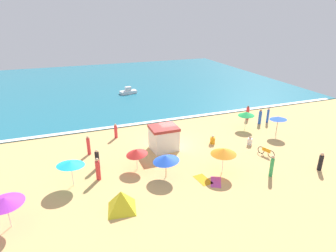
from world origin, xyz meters
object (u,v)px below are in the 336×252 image
Objects in this scene: beach_umbrella_0 at (137,152)px; beachgoer_4 at (250,141)px; beachgoer_9 at (260,117)px; beachgoer_7 at (89,146)px; beachgoer_0 at (272,166)px; beachgoer_2 at (116,131)px; beachgoer_10 at (268,115)px; beachgoer_8 at (97,160)px; beach_umbrella_3 at (5,201)px; small_boat_0 at (128,91)px; beach_umbrella_2 at (278,118)px; beach_tent at (121,200)px; parked_bicycle at (266,152)px; beachgoer_3 at (213,140)px; beach_umbrella_5 at (166,158)px; beachgoer_6 at (321,162)px; beach_umbrella_6 at (246,114)px; beach_umbrella_1 at (71,163)px; lifeguard_cabana at (164,138)px; beachgoer_1 at (248,113)px; beach_umbrella_4 at (224,151)px; beachgoer_5 at (98,169)px.

beachgoer_4 is at bearing 3.21° from beach_umbrella_0.
beachgoer_4 is 6.51m from beachgoer_9.
beachgoer_0 is at bearing -34.25° from beachgoer_7.
beachgoer_10 is at bearing -6.17° from beachgoer_2.
beachgoer_10 is at bearing 10.50° from beachgoer_8.
beach_umbrella_3 is 1.05× the size of small_boat_0.
beach_umbrella_2 is 0.97× the size of beach_tent.
beachgoer_7 is 1.07× the size of beachgoer_8.
beachgoer_3 reaches higher than parked_bicycle.
beach_umbrella_3 reaches higher than beachgoer_9.
beach_umbrella_5 is at bearing -96.50° from small_boat_0.
beachgoer_2 is 18.31m from beachgoer_10.
parked_bicycle is at bearing 123.81° from beachgoer_6.
beach_umbrella_6 is 3.89m from beachgoer_10.
beach_umbrella_0 is at bearing 64.06° from beach_tent.
beach_umbrella_0 reaches higher than beachgoer_8.
beach_umbrella_5 is 1.67× the size of beachgoer_2.
beach_umbrella_0 is 2.41× the size of beachgoer_4.
beach_umbrella_5 is 1.44× the size of beachgoer_10.
beachgoer_10 is (7.76, 10.20, 0.00)m from beachgoer_0.
beachgoer_0 is at bearing -15.76° from beach_umbrella_1.
beach_umbrella_3 is 8.30m from beachgoer_8.
beachgoer_0 is (15.32, -4.32, -1.03)m from beach_umbrella_1.
lifeguard_cabana is 13.45m from beachgoer_1.
beachgoer_7 is at bearing -177.29° from beachgoer_9.
beach_umbrella_6 reaches higher than beach_umbrella_5.
lifeguard_cabana is at bearing 21.54° from beach_umbrella_1.
parked_bicycle is 15.38m from beachgoer_2.
beach_umbrella_3 reaches higher than beachgoer_3.
beachgoer_1 is (4.17, 8.92, 0.43)m from parked_bicycle.
parked_bicycle is 26.74m from small_boat_0.
beach_umbrella_1 reaches higher than beachgoer_3.
beachgoer_6 is at bearing -14.07° from beach_umbrella_1.
beachgoer_2 is (4.88, 7.85, -1.19)m from beach_umbrella_1.
beach_tent is 16.97m from beachgoer_6.
lifeguard_cabana is 1.39× the size of beachgoer_7.
beach_umbrella_1 is at bearing -172.94° from beach_umbrella_0.
beach_umbrella_6 is at bearing 20.28° from beach_umbrella_3.
beachgoer_0 is 1.00× the size of beachgoer_10.
beach_tent is 15.42m from beachgoer_4.
beach_umbrella_3 is at bearing -124.29° from beachgoer_7.
beach_tent is 22.55m from beachgoer_10.
beachgoer_9 is (10.06, 8.27, -1.12)m from beach_umbrella_4.
lifeguard_cabana is 1.19× the size of beach_umbrella_0.
beachgoer_5 is at bearing -166.98° from beachgoer_3.
beach_umbrella_5 is 1.53× the size of beachgoer_8.
beach_umbrella_5 is at bearing -153.72° from beachgoer_9.
beach_umbrella_2 is 0.86× the size of beach_umbrella_3.
beach_umbrella_6 is at bearing -10.52° from beachgoer_2.
beach_umbrella_2 is 1.46× the size of parked_bicycle.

